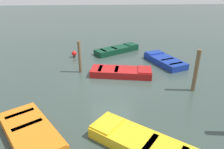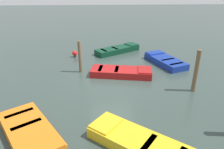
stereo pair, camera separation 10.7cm
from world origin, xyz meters
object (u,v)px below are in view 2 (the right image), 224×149
rowboat_orange (30,132)px  rowboat_blue (165,61)px  rowboat_yellow (140,143)px  mooring_piling_far_left (196,71)px  rowboat_dark_green (118,50)px  rowboat_red (122,72)px  marker_buoy (75,53)px  mooring_piling_far_right (80,57)px

rowboat_orange → rowboat_blue: (6.95, -6.92, 0.00)m
rowboat_yellow → mooring_piling_far_left: (3.87, -3.42, 0.87)m
rowboat_orange → rowboat_dark_green: (9.61, -3.94, -0.00)m
rowboat_red → marker_buoy: marker_buoy is taller
rowboat_dark_green → mooring_piling_far_left: bearing=-94.7°
rowboat_orange → mooring_piling_far_left: 7.93m
rowboat_dark_green → marker_buoy: size_ratio=7.52×
rowboat_red → rowboat_dark_green: bearing=98.3°
rowboat_orange → rowboat_red: 6.44m
rowboat_yellow → mooring_piling_far_right: (6.63, 2.47, 0.75)m
rowboat_yellow → marker_buoy: (9.42, 3.11, 0.07)m
rowboat_dark_green → mooring_piling_far_right: bearing=-156.1°
rowboat_red → mooring_piling_far_left: mooring_piling_far_left is taller
marker_buoy → rowboat_orange: bearing=175.3°
rowboat_yellow → rowboat_red: size_ratio=0.98×
rowboat_blue → rowboat_dark_green: (2.67, 2.97, -0.00)m
rowboat_blue → rowboat_yellow: 8.32m
rowboat_red → mooring_piling_far_right: mooring_piling_far_right is taller
rowboat_blue → mooring_piling_far_left: 3.97m
rowboat_dark_green → rowboat_red: same height
rowboat_dark_green → mooring_piling_far_left: size_ratio=1.67×
rowboat_blue → rowboat_dark_green: 3.99m
rowboat_red → rowboat_yellow: bearing=-79.8°
mooring_piling_far_left → marker_buoy: (5.55, 6.54, -0.80)m
mooring_piling_far_right → mooring_piling_far_left: bearing=-115.1°
rowboat_yellow → rowboat_blue: bearing=-72.9°
rowboat_yellow → mooring_piling_far_right: size_ratio=1.87×
mooring_piling_far_right → rowboat_orange: bearing=166.9°
rowboat_dark_green → rowboat_yellow: (-10.40, 0.12, -0.00)m
rowboat_dark_green → rowboat_red: 4.42m
rowboat_orange → rowboat_dark_green: size_ratio=0.97×
rowboat_blue → mooring_piling_far_right: (-1.10, 5.56, 0.75)m
rowboat_blue → rowboat_red: same height
rowboat_blue → mooring_piling_far_left: mooring_piling_far_left is taller
rowboat_dark_green → mooring_piling_far_left: mooring_piling_far_left is taller
rowboat_yellow → mooring_piling_far_left: bearing=-92.6°
rowboat_dark_green → rowboat_orange: bearing=-143.9°
rowboat_dark_green → mooring_piling_far_right: mooring_piling_far_right is taller
rowboat_red → mooring_piling_far_left: 4.13m
rowboat_blue → rowboat_yellow: same height
rowboat_blue → mooring_piling_far_left: size_ratio=1.56×
rowboat_blue → rowboat_dark_green: size_ratio=0.94×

